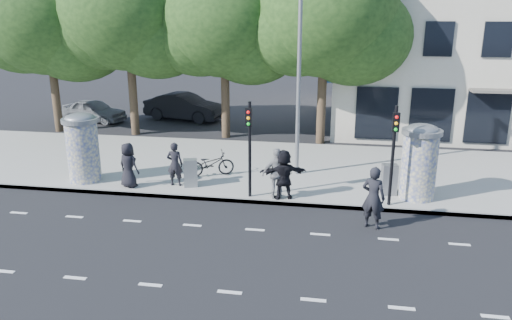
% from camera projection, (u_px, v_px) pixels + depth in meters
% --- Properties ---
extents(ground, '(120.00, 120.00, 0.00)m').
position_uv_depth(ground, '(247.00, 251.00, 14.03)').
color(ground, black).
rests_on(ground, ground).
extents(sidewalk, '(40.00, 8.00, 0.15)m').
position_uv_depth(sidewalk, '(279.00, 168.00, 21.09)').
color(sidewalk, gray).
rests_on(sidewalk, ground).
extents(curb, '(40.00, 0.10, 0.16)m').
position_uv_depth(curb, '(265.00, 202.00, 17.36)').
color(curb, slate).
rests_on(curb, ground).
extents(lane_dash_near, '(32.00, 0.12, 0.01)m').
position_uv_depth(lane_dash_near, '(230.00, 292.00, 11.95)').
color(lane_dash_near, silver).
rests_on(lane_dash_near, ground).
extents(lane_dash_far, '(32.00, 0.12, 0.01)m').
position_uv_depth(lane_dash_far, '(255.00, 230.00, 15.35)').
color(lane_dash_far, silver).
rests_on(lane_dash_far, ground).
extents(ad_column_left, '(1.36, 1.36, 2.65)m').
position_uv_depth(ad_column_left, '(83.00, 146.00, 18.99)').
color(ad_column_left, beige).
rests_on(ad_column_left, sidewalk).
extents(ad_column_right, '(1.36, 1.36, 2.65)m').
position_uv_depth(ad_column_right, '(419.00, 160.00, 17.19)').
color(ad_column_right, beige).
rests_on(ad_column_right, sidewalk).
extents(traffic_pole_near, '(0.22, 0.31, 3.40)m').
position_uv_depth(traffic_pole_near, '(249.00, 140.00, 17.06)').
color(traffic_pole_near, black).
rests_on(traffic_pole_near, sidewalk).
extents(traffic_pole_far, '(0.22, 0.31, 3.40)m').
position_uv_depth(traffic_pole_far, '(394.00, 146.00, 16.30)').
color(traffic_pole_far, black).
rests_on(traffic_pole_far, sidewalk).
extents(street_lamp, '(0.25, 0.93, 8.00)m').
position_uv_depth(street_lamp, '(299.00, 57.00, 18.78)').
color(street_lamp, slate).
rests_on(street_lamp, sidewalk).
extents(tree_far_left, '(7.20, 7.20, 9.26)m').
position_uv_depth(tree_far_left, '(46.00, 16.00, 26.12)').
color(tree_far_left, '#38281C').
rests_on(tree_far_left, ground).
extents(tree_mid_left, '(7.20, 7.20, 9.57)m').
position_uv_depth(tree_mid_left, '(127.00, 10.00, 25.32)').
color(tree_mid_left, '#38281C').
rests_on(tree_mid_left, ground).
extents(tree_near_left, '(6.80, 6.80, 8.97)m').
position_uv_depth(tree_near_left, '(224.00, 19.00, 24.83)').
color(tree_near_left, '#38281C').
rests_on(tree_near_left, ground).
extents(tree_center, '(7.00, 7.00, 9.30)m').
position_uv_depth(tree_center, '(325.00, 14.00, 23.58)').
color(tree_center, '#38281C').
rests_on(tree_center, ground).
extents(building, '(20.30, 15.85, 12.00)m').
position_uv_depth(building, '(510.00, 19.00, 29.26)').
color(building, beige).
rests_on(building, ground).
extents(ped_a, '(0.96, 0.78, 1.69)m').
position_uv_depth(ped_a, '(128.00, 165.00, 18.42)').
color(ped_a, black).
rests_on(ped_a, sidewalk).
extents(ped_b, '(0.62, 0.41, 1.67)m').
position_uv_depth(ped_b, '(175.00, 164.00, 18.59)').
color(ped_b, black).
rests_on(ped_b, sidewalk).
extents(ped_e, '(1.20, 0.93, 1.80)m').
position_uv_depth(ped_e, '(277.00, 173.00, 17.32)').
color(ped_e, gray).
rests_on(ped_e, sidewalk).
extents(ped_f, '(1.74, 1.01, 1.77)m').
position_uv_depth(ped_f, '(284.00, 174.00, 17.27)').
color(ped_f, black).
rests_on(ped_f, sidewalk).
extents(man_road, '(0.84, 0.70, 1.98)m').
position_uv_depth(man_road, '(373.00, 198.00, 15.25)').
color(man_road, black).
rests_on(man_road, ground).
extents(bicycle, '(1.40, 1.99, 0.99)m').
position_uv_depth(bicycle, '(211.00, 164.00, 19.76)').
color(bicycle, black).
rests_on(bicycle, sidewalk).
extents(cabinet_left, '(0.59, 0.50, 1.05)m').
position_uv_depth(cabinet_left, '(191.00, 173.00, 18.57)').
color(cabinet_left, slate).
rests_on(cabinet_left, sidewalk).
extents(cabinet_right, '(0.58, 0.46, 1.11)m').
position_uv_depth(cabinet_right, '(389.00, 180.00, 17.75)').
color(cabinet_right, slate).
rests_on(cabinet_right, sidewalk).
extents(car_left, '(2.29, 4.17, 1.34)m').
position_uv_depth(car_left, '(94.00, 111.00, 30.11)').
color(car_left, slate).
rests_on(car_left, ground).
extents(car_mid, '(2.73, 5.17, 1.62)m').
position_uv_depth(car_mid, '(184.00, 107.00, 30.55)').
color(car_mid, black).
rests_on(car_mid, ground).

